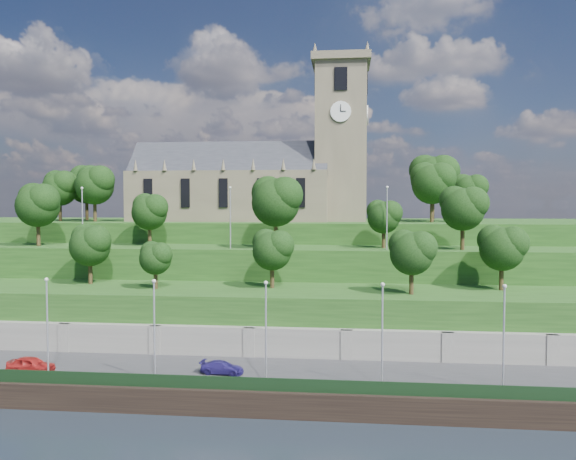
# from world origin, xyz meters

# --- Properties ---
(ground) EXTENTS (320.00, 320.00, 0.00)m
(ground) POSITION_xyz_m (0.00, 0.00, 0.00)
(ground) COLOR black
(ground) RESTS_ON ground
(promenade) EXTENTS (160.00, 12.00, 2.00)m
(promenade) POSITION_xyz_m (0.00, 6.00, 1.00)
(promenade) COLOR #2D2D30
(promenade) RESTS_ON ground
(quay_wall) EXTENTS (160.00, 0.50, 2.20)m
(quay_wall) POSITION_xyz_m (0.00, -0.05, 1.10)
(quay_wall) COLOR black
(quay_wall) RESTS_ON ground
(fence) EXTENTS (160.00, 0.10, 1.20)m
(fence) POSITION_xyz_m (0.00, 0.60, 2.60)
(fence) COLOR black
(fence) RESTS_ON promenade
(retaining_wall) EXTENTS (160.00, 2.10, 5.00)m
(retaining_wall) POSITION_xyz_m (0.00, 11.97, 2.50)
(retaining_wall) COLOR slate
(retaining_wall) RESTS_ON ground
(embankment_lower) EXTENTS (160.00, 12.00, 8.00)m
(embankment_lower) POSITION_xyz_m (0.00, 18.00, 4.00)
(embankment_lower) COLOR #1D4316
(embankment_lower) RESTS_ON ground
(embankment_upper) EXTENTS (160.00, 10.00, 12.00)m
(embankment_upper) POSITION_xyz_m (0.00, 29.00, 6.00)
(embankment_upper) COLOR #1D4316
(embankment_upper) RESTS_ON ground
(hilltop) EXTENTS (160.00, 32.00, 15.00)m
(hilltop) POSITION_xyz_m (0.00, 50.00, 7.50)
(hilltop) COLOR #1D4316
(hilltop) RESTS_ON ground
(church) EXTENTS (38.60, 12.35, 27.60)m
(church) POSITION_xyz_m (0.79, 45.98, 22.52)
(church) COLOR brown
(church) RESTS_ON hilltop
(trees_lower) EXTENTS (69.31, 8.82, 7.40)m
(trees_lower) POSITION_xyz_m (4.44, 18.34, 12.69)
(trees_lower) COLOR #2F2412
(trees_lower) RESTS_ON embankment_lower
(trees_upper) EXTENTS (63.05, 8.61, 9.47)m
(trees_upper) POSITION_xyz_m (1.04, 27.87, 17.71)
(trees_upper) COLOR #2F2412
(trees_upper) RESTS_ON embankment_upper
(trees_hilltop) EXTENTS (71.21, 16.72, 11.06)m
(trees_hilltop) POSITION_xyz_m (2.69, 45.27, 21.48)
(trees_hilltop) COLOR #2F2412
(trees_hilltop) RESTS_ON hilltop
(lamp_posts_promenade) EXTENTS (60.36, 0.36, 9.12)m
(lamp_posts_promenade) POSITION_xyz_m (-2.00, 2.50, 7.18)
(lamp_posts_promenade) COLOR #B2B2B7
(lamp_posts_promenade) RESTS_ON promenade
(lamp_posts_upper) EXTENTS (40.36, 0.36, 8.06)m
(lamp_posts_upper) POSITION_xyz_m (0.00, 26.00, 16.64)
(lamp_posts_upper) COLOR #B2B2B7
(lamp_posts_upper) RESTS_ON embankment_upper
(car_left) EXTENTS (4.50, 2.04, 1.50)m
(car_left) POSITION_xyz_m (-14.36, 3.71, 2.75)
(car_left) COLOR #A81E1C
(car_left) RESTS_ON promenade
(car_right) EXTENTS (4.18, 2.00, 1.17)m
(car_right) POSITION_xyz_m (3.50, 5.21, 2.59)
(car_right) COLOR navy
(car_right) RESTS_ON promenade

